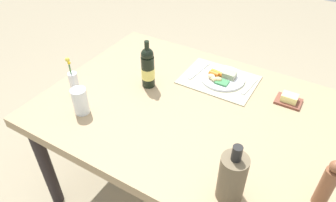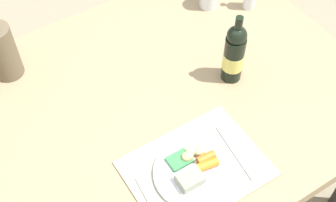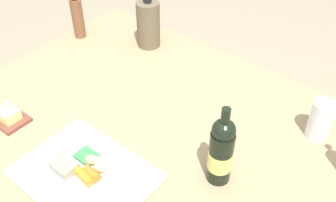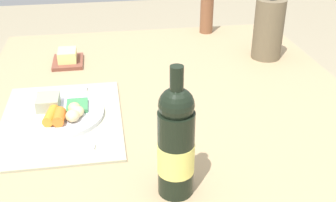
% 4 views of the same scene
% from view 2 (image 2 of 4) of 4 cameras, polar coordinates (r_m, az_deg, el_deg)
% --- Properties ---
extents(ground_plane, '(8.00, 8.00, 0.00)m').
position_cam_2_polar(ground_plane, '(2.17, -1.21, -11.83)').
color(ground_plane, gray).
extents(dining_table, '(1.48, 1.09, 0.72)m').
position_cam_2_polar(dining_table, '(1.62, -1.58, -1.47)').
color(dining_table, '#9E8560').
rests_on(dining_table, ground_plane).
extents(placemat, '(0.41, 0.31, 0.01)m').
position_cam_2_polar(placemat, '(1.41, 3.51, -8.34)').
color(placemat, '#A5A586').
rests_on(placemat, dining_table).
extents(dinner_plate, '(0.25, 0.25, 0.04)m').
position_cam_2_polar(dinner_plate, '(1.39, 3.32, -8.57)').
color(dinner_plate, silver).
rests_on(dinner_plate, placemat).
extents(fork, '(0.04, 0.18, 0.00)m').
position_cam_2_polar(fork, '(1.35, -2.10, -12.34)').
color(fork, silver).
rests_on(fork, placemat).
extents(knife, '(0.04, 0.21, 0.00)m').
position_cam_2_polar(knife, '(1.45, 8.41, -6.30)').
color(knife, silver).
rests_on(knife, placemat).
extents(cooler_bottle, '(0.10, 0.10, 0.27)m').
position_cam_2_polar(cooler_bottle, '(1.67, -19.93, 5.86)').
color(cooler_bottle, brown).
rests_on(cooler_bottle, dining_table).
extents(wine_bottle, '(0.07, 0.07, 0.27)m').
position_cam_2_polar(wine_bottle, '(1.57, 8.20, 5.81)').
color(wine_bottle, black).
rests_on(wine_bottle, dining_table).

